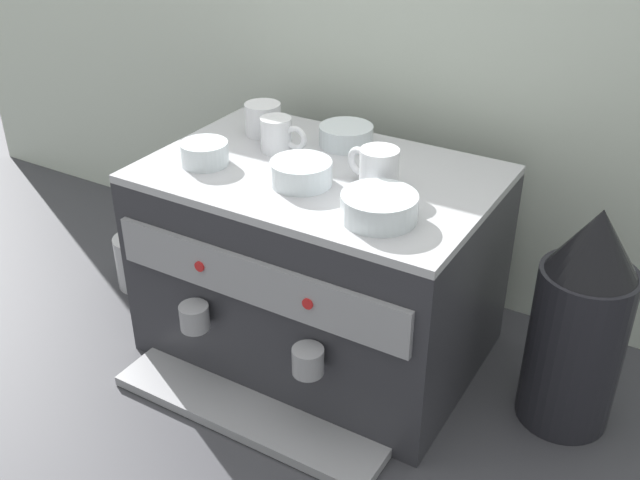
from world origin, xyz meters
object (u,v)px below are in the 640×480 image
(ceramic_cup_2, at_px, (278,135))
(ceramic_bowl_2, at_px, (205,154))
(ceramic_cup_0, at_px, (377,168))
(ceramic_bowl_3, at_px, (346,136))
(coffee_grinder, at_px, (579,324))
(espresso_machine, at_px, (319,264))
(milk_pitcher, at_px, (138,261))
(ceramic_bowl_1, at_px, (299,173))
(ceramic_cup_1, at_px, (263,120))
(ceramic_bowl_0, at_px, (379,208))

(ceramic_cup_2, distance_m, ceramic_bowl_2, 0.15)
(ceramic_cup_0, bearing_deg, ceramic_bowl_3, 134.78)
(ceramic_cup_0, distance_m, ceramic_bowl_3, 0.20)
(ceramic_cup_2, height_order, coffee_grinder, ceramic_cup_2)
(espresso_machine, xyz_separation_m, ceramic_cup_2, (-0.12, 0.04, 0.24))
(ceramic_bowl_3, height_order, milk_pitcher, ceramic_bowl_3)
(ceramic_cup_0, bearing_deg, ceramic_bowl_2, -167.05)
(ceramic_bowl_1, relative_size, coffee_grinder, 0.26)
(milk_pitcher, bearing_deg, ceramic_cup_1, 21.84)
(ceramic_bowl_3, xyz_separation_m, coffee_grinder, (0.52, -0.09, -0.22))
(ceramic_cup_1, bearing_deg, espresso_machine, -27.08)
(ceramic_bowl_0, xyz_separation_m, ceramic_bowl_3, (-0.20, 0.25, -0.00))
(ceramic_cup_1, bearing_deg, ceramic_bowl_3, 12.42)
(ceramic_cup_1, distance_m, ceramic_bowl_0, 0.43)
(ceramic_bowl_2, bearing_deg, espresso_machine, 21.83)
(ceramic_bowl_3, height_order, coffee_grinder, ceramic_bowl_3)
(ceramic_cup_0, relative_size, milk_pitcher, 0.85)
(ceramic_cup_0, height_order, coffee_grinder, ceramic_cup_0)
(ceramic_bowl_1, relative_size, milk_pitcher, 0.88)
(espresso_machine, height_order, ceramic_cup_2, ceramic_cup_2)
(espresso_machine, xyz_separation_m, milk_pitcher, (-0.49, -0.02, -0.14))
(ceramic_cup_2, distance_m, ceramic_bowl_0, 0.34)
(ceramic_bowl_2, height_order, ceramic_bowl_3, ceramic_bowl_2)
(ceramic_cup_2, xyz_separation_m, ceramic_bowl_1, (0.11, -0.10, -0.01))
(ceramic_cup_0, bearing_deg, milk_pitcher, -178.68)
(ceramic_bowl_3, bearing_deg, ceramic_bowl_1, -86.24)
(espresso_machine, xyz_separation_m, ceramic_bowl_2, (-0.20, -0.08, 0.23))
(milk_pitcher, bearing_deg, ceramic_bowl_1, -4.91)
(ceramic_bowl_2, distance_m, ceramic_bowl_3, 0.29)
(ceramic_bowl_2, bearing_deg, milk_pitcher, 167.80)
(ceramic_cup_1, relative_size, ceramic_bowl_3, 0.90)
(ceramic_bowl_3, bearing_deg, ceramic_cup_1, -167.58)
(ceramic_cup_2, bearing_deg, ceramic_cup_1, 142.67)
(ceramic_cup_1, bearing_deg, ceramic_bowl_1, -40.43)
(ceramic_bowl_3, distance_m, milk_pitcher, 0.62)
(ceramic_cup_0, relative_size, ceramic_bowl_3, 1.00)
(ceramic_bowl_1, bearing_deg, ceramic_cup_2, 137.70)
(ceramic_cup_2, relative_size, ceramic_bowl_0, 0.77)
(espresso_machine, xyz_separation_m, ceramic_bowl_3, (-0.02, 0.14, 0.23))
(ceramic_cup_2, relative_size, ceramic_bowl_1, 0.87)
(ceramic_cup_0, relative_size, ceramic_bowl_2, 1.19)
(coffee_grinder, xyz_separation_m, milk_pitcher, (-1.00, -0.07, -0.15))
(coffee_grinder, bearing_deg, milk_pitcher, -175.93)
(ceramic_cup_0, distance_m, ceramic_bowl_0, 0.12)
(espresso_machine, height_order, milk_pitcher, espresso_machine)
(coffee_grinder, bearing_deg, ceramic_bowl_1, -167.56)
(coffee_grinder, bearing_deg, ceramic_cup_1, 176.05)
(ceramic_cup_2, bearing_deg, milk_pitcher, -170.47)
(ceramic_bowl_3, distance_m, coffee_grinder, 0.57)
(ceramic_bowl_0, xyz_separation_m, milk_pitcher, (-0.67, 0.09, -0.36))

